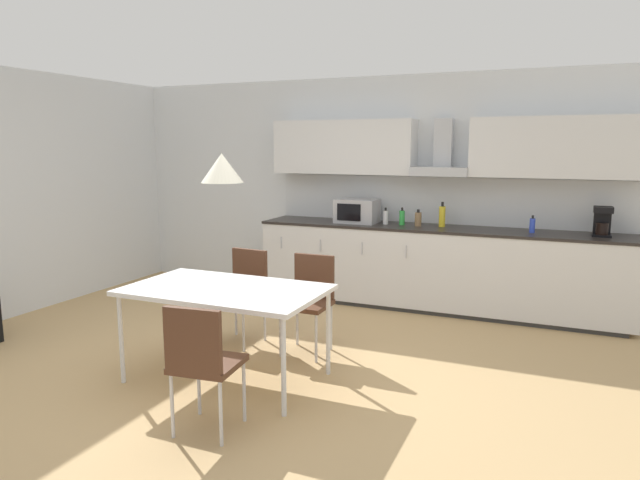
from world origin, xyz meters
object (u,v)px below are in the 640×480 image
Objects in this scene: microwave at (357,211)px; bottle_yellow at (442,216)px; bottle_brown at (418,219)px; chair_near_right at (201,356)px; coffee_maker at (602,221)px; dining_table at (225,293)px; bottle_white at (386,217)px; pendant_lamp at (222,168)px; bottle_green at (402,218)px; chair_far_right at (310,293)px; chair_far_left at (244,286)px; bottle_blue at (532,225)px.

microwave and bottle_yellow have the same top height.
bottle_brown is at bearing 0.51° from microwave.
bottle_yellow is 0.32× the size of chair_near_right.
microwave reaches higher than chair_near_right.
microwave is at bearing -179.42° from coffee_maker.
bottle_brown is 0.12× the size of dining_table.
bottle_white is at bearing -179.38° from coffee_maker.
dining_table is (-0.49, -2.64, -0.32)m from bottle_white.
coffee_maker is 3.88m from pendant_lamp.
bottle_green is 1.92m from chair_far_right.
bottle_yellow reaches higher than bottle_brown.
chair_far_left is at bearing -104.86° from microwave.
bottle_brown reaches higher than chair_near_right.
bottle_yellow is at bearing 5.20° from bottle_white.
bottle_green is at bearing 79.53° from chair_far_right.
bottle_brown is at bearing 0.70° from bottle_white.
coffee_maker is at bearing 0.62° from bottle_white.
bottle_green is at bearing 75.64° from pendant_lamp.
microwave reaches higher than chair_far_right.
bottle_white is at bearing 0.30° from microwave.
bottle_green is 0.19m from bottle_white.
dining_table is 0.92m from chair_near_right.
microwave is 0.55× the size of chair_near_right.
chair_near_right is (-0.33, -3.50, -0.49)m from bottle_green.
coffee_maker is 1.49× the size of bottle_green.
chair_far_right is 1.00× the size of chair_far_left.
pendant_lamp is (-0.68, -2.67, 0.65)m from bottle_green.
chair_near_right is (0.35, -0.84, -0.17)m from dining_table.
pendant_lamp is (-0.35, 0.84, 1.14)m from chair_near_right.
microwave is 0.55× the size of chair_far_left.
chair_near_right is 1.67m from chair_far_right.
bottle_white is at bearing -174.80° from bottle_yellow.
bottle_white is 2.71m from dining_table.
bottle_white is 0.22× the size of chair_far_left.
bottle_blue is at bearing -1.45° from bottle_green.
dining_table is at bearing -135.86° from coffee_maker.
bottle_green is at bearing -179.92° from coffee_maker.
pendant_lamp is at bearing -135.86° from coffee_maker.
pendant_lamp is at bearing 112.90° from chair_near_right.
chair_far_right is at bearing 90.31° from chair_near_right.
pendant_lamp reaches higher than chair_far_left.
coffee_maker reaches higher than dining_table.
pendant_lamp reaches higher than coffee_maker.
microwave is 3.53m from chair_near_right.
bottle_green is at bearing 175.01° from bottle_brown.
bottle_brown is at bearing -4.99° from bottle_green.
pendant_lamp is at bearing -108.27° from bottle_brown.
chair_far_left is (-0.69, 1.67, 0.00)m from chair_near_right.
bottle_yellow is at bearing 175.67° from bottle_blue.
dining_table is at bearing -100.54° from bottle_white.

